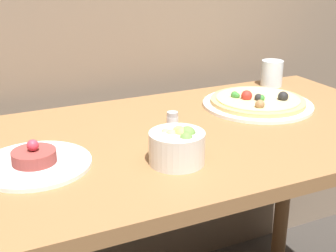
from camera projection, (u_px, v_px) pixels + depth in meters
dining_table at (174, 172)px, 1.28m from camera, size 1.42×0.72×0.79m
pizza_plate at (258, 102)px, 1.46m from camera, size 0.34×0.34×0.05m
tartare_plate at (35, 162)px, 1.06m from camera, size 0.26×0.26×0.07m
small_bowl at (178, 146)px, 1.06m from camera, size 0.13×0.13×0.09m
drinking_glass at (272, 73)px, 1.67m from camera, size 0.08×0.08×0.09m
salt_shaker at (172, 125)px, 1.21m from camera, size 0.03×0.03×0.07m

